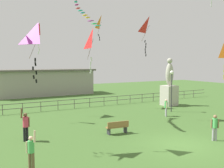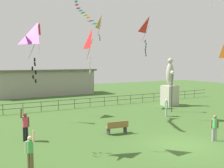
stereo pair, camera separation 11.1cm
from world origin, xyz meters
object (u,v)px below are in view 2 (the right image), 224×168
Objects in this scene: person_3 at (25,124)px; kite_6 at (149,26)px; statue_monument at (170,89)px; kite_0 at (40,30)px; person_0 at (166,107)px; person_1 at (30,150)px; kite_2 at (92,40)px; kite_5 at (102,23)px; person_2 at (215,126)px; lamppost at (172,81)px; kite_7 at (224,52)px; park_bench at (117,127)px; kite_8 at (38,38)px.

kite_6 is (9.85, 1.01, 6.52)m from person_3.
kite_0 reaches higher than statue_monument.
person_1 is at bearing -155.91° from person_0.
person_0 is (-4.12, -4.20, -0.94)m from statue_monument.
kite_5 is at bearing 60.76° from kite_2.
kite_0 is (-7.12, 12.47, 6.52)m from person_2.
person_0 is at bearing -143.54° from lamppost.
kite_6 is 7.10m from kite_7.
kite_0 reaches higher than person_3.
kite_5 is at bearing 51.34° from person_1.
park_bench is 0.77× the size of person_3.
person_1 is at bearing -112.73° from kite_8.
park_bench is 7.02m from person_0.
statue_monument is at bearing -18.18° from kite_5.
person_0 is 12.10m from person_3.
kite_7 is (6.57, 4.57, 4.64)m from person_2.
statue_monument is at bearing 33.61° from kite_2.
kite_0 is at bearing 173.75° from statue_monument.
kite_5 reaches higher than kite_8.
person_1 is (-14.48, -7.01, -2.01)m from lamppost.
lamppost is at bearing -47.32° from kite_5.
person_2 is 11.26m from person_3.
kite_2 reaches higher than statue_monument.
park_bench is at bearing 136.13° from person_2.
kite_6 reaches higher than park_bench.
kite_2 is (3.50, 1.04, 4.94)m from person_1.
person_3 is at bearing -161.12° from statue_monument.
person_0 is 13.07m from kite_8.
person_0 is 11.38m from kite_2.
person_1 is at bearing -128.66° from kite_5.
kite_2 is 0.93× the size of kite_5.
kite_5 is (-7.04, 2.31, 6.86)m from statue_monument.
kite_5 is (6.40, 0.84, 1.24)m from kite_0.
statue_monument is 17.09m from person_3.
kite_0 reaches higher than lamppost.
kite_6 reaches higher than person_3.
kite_5 reaches higher than kite_7.
person_2 is 0.67× the size of kite_2.
statue_monument is 1.69× the size of kite_8.
person_0 is 7.14m from person_2.
kite_8 is at bearing -163.04° from kite_6.
park_bench is at bearing -111.29° from kite_5.
lamppost is 1.50× the size of kite_0.
kite_0 is 6.57m from kite_5.
person_1 is 0.74× the size of kite_2.
lamppost is 12.79m from kite_0.
statue_monument is 1.31× the size of lamppost.
kite_7 is (2.54, -3.59, 2.66)m from lamppost.
kite_8 reaches higher than person_0.
kite_6 is (6.97, 4.30, 1.69)m from kite_2.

